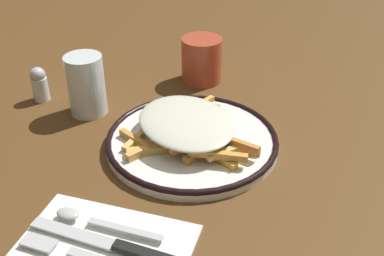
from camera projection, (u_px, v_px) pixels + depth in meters
ground_plane at (192, 145)px, 0.77m from camera, size 2.60×2.60×0.00m
plate at (192, 140)px, 0.77m from camera, size 0.29×0.29×0.02m
fries_heap at (187, 127)px, 0.75m from camera, size 0.24×0.25×0.04m
napkin at (104, 246)px, 0.58m from camera, size 0.15×0.22×0.01m
fork at (84, 256)px, 0.56m from camera, size 0.02×0.18×0.01m
knife at (117, 246)px, 0.57m from camera, size 0.02×0.21×0.01m
spoon at (90, 220)px, 0.61m from camera, size 0.02×0.15×0.01m
water_glass at (86, 85)px, 0.84m from camera, size 0.07×0.07×0.11m
coffee_mug at (202, 59)px, 0.96m from camera, size 0.11×0.08×0.09m
salt_shaker at (39, 84)px, 0.89m from camera, size 0.03×0.03×0.07m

